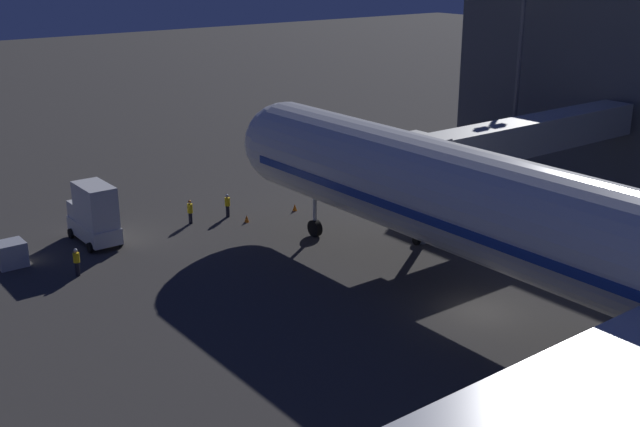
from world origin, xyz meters
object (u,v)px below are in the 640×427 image
at_px(ground_crew_near_nose_gear, 77,261).
at_px(ground_crew_by_belt_loader, 190,211).
at_px(traffic_cone_nose_starboard, 247,219).
at_px(baggage_container_near_belt, 11,254).
at_px(apron_floodlight_mast, 519,59).
at_px(catering_truck, 94,214).
at_px(traffic_cone_nose_port, 295,207).
at_px(jet_bridge, 506,141).
at_px(ground_crew_under_port_wing, 227,204).

relative_size(ground_crew_near_nose_gear, ground_crew_by_belt_loader, 1.00).
bearing_deg(traffic_cone_nose_starboard, baggage_container_near_belt, -6.78).
xyz_separation_m(ground_crew_near_nose_gear, ground_crew_by_belt_loader, (-10.30, -4.46, -0.00)).
bearing_deg(traffic_cone_nose_starboard, apron_floodlight_mast, 175.96).
bearing_deg(ground_crew_near_nose_gear, catering_truck, -123.30).
relative_size(ground_crew_by_belt_loader, traffic_cone_nose_port, 3.28).
xyz_separation_m(jet_bridge, traffic_cone_nose_starboard, (15.41, -11.09, -5.77)).
distance_m(ground_crew_near_nose_gear, ground_crew_under_port_wing, 13.92).
height_order(catering_truck, ground_crew_near_nose_gear, catering_truck).
bearing_deg(ground_crew_near_nose_gear, apron_floodlight_mast, -179.65).
bearing_deg(apron_floodlight_mast, jet_bridge, 36.63).
height_order(apron_floodlight_mast, ground_crew_under_port_wing, apron_floodlight_mast).
bearing_deg(ground_crew_under_port_wing, apron_floodlight_mast, 172.18).
height_order(baggage_container_near_belt, traffic_cone_nose_port, baggage_container_near_belt).
bearing_deg(baggage_container_near_belt, traffic_cone_nose_port, 174.64).
distance_m(ground_crew_by_belt_loader, traffic_cone_nose_port, 8.21).
bearing_deg(traffic_cone_nose_starboard, traffic_cone_nose_port, 180.00).
distance_m(catering_truck, baggage_container_near_belt, 6.11).
distance_m(jet_bridge, baggage_container_near_belt, 34.88).
distance_m(jet_bridge, ground_crew_by_belt_loader, 23.66).
bearing_deg(jet_bridge, traffic_cone_nose_starboard, -35.75).
relative_size(baggage_container_near_belt, ground_crew_by_belt_loader, 0.98).
xyz_separation_m(apron_floodlight_mast, traffic_cone_nose_starboard, (27.70, -1.96, -9.72)).
xyz_separation_m(catering_truck, baggage_container_near_belt, (5.93, 0.68, -1.30)).
height_order(ground_crew_under_port_wing, traffic_cone_nose_starboard, ground_crew_under_port_wing).
xyz_separation_m(apron_floodlight_mast, ground_crew_by_belt_loader, (31.16, -4.21, -9.01)).
relative_size(ground_crew_near_nose_gear, traffic_cone_nose_starboard, 3.28).
height_order(apron_floodlight_mast, ground_crew_near_nose_gear, apron_floodlight_mast).
bearing_deg(apron_floodlight_mast, ground_crew_by_belt_loader, -7.69).
bearing_deg(ground_crew_by_belt_loader, traffic_cone_nose_starboard, 146.98).
bearing_deg(catering_truck, ground_crew_near_nose_gear, 56.70).
bearing_deg(traffic_cone_nose_starboard, jet_bridge, 144.25).
bearing_deg(traffic_cone_nose_starboard, ground_crew_under_port_wing, -76.08).
bearing_deg(traffic_cone_nose_port, traffic_cone_nose_starboard, 0.00).
distance_m(ground_crew_by_belt_loader, traffic_cone_nose_starboard, 4.19).
bearing_deg(ground_crew_near_nose_gear, traffic_cone_nose_port, -173.05).
bearing_deg(ground_crew_under_port_wing, ground_crew_near_nose_gear, 17.25).
bearing_deg(catering_truck, traffic_cone_nose_starboard, 165.95).
relative_size(apron_floodlight_mast, traffic_cone_nose_port, 31.17).
relative_size(baggage_container_near_belt, traffic_cone_nose_starboard, 3.22).
bearing_deg(apron_floodlight_mast, traffic_cone_nose_port, -4.80).
xyz_separation_m(ground_crew_near_nose_gear, traffic_cone_nose_port, (-18.16, -2.21, -0.72)).
height_order(apron_floodlight_mast, traffic_cone_nose_port, apron_floodlight_mast).
xyz_separation_m(catering_truck, traffic_cone_nose_starboard, (-10.57, 2.65, -1.82)).
distance_m(catering_truck, ground_crew_near_nose_gear, 5.92).
height_order(catering_truck, ground_crew_under_port_wing, catering_truck).
relative_size(apron_floodlight_mast, ground_crew_near_nose_gear, 9.51).
relative_size(baggage_container_near_belt, ground_crew_near_nose_gear, 0.98).
bearing_deg(catering_truck, baggage_container_near_belt, 6.57).
distance_m(baggage_container_near_belt, ground_crew_by_belt_loader, 13.05).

